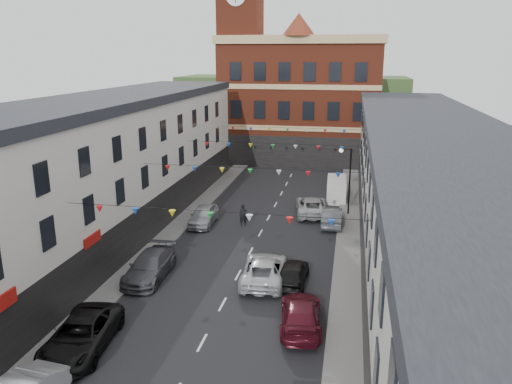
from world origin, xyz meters
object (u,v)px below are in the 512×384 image
Objects in this scene: car_left_d at (150,266)px; car_right_f at (312,206)px; white_van at (336,189)px; car_left_e at (203,215)px; moving_car at (264,269)px; car_right_d at (293,273)px; car_right_c at (301,314)px; car_right_e at (332,217)px; pedestrian at (243,215)px; car_left_c at (81,335)px; street_lamp at (347,172)px.

car_left_d reaches higher than car_right_f.
car_right_f is 5.78m from white_van.
moving_car is at bearing -57.38° from car_left_e.
moving_car is at bearing -0.00° from car_right_d.
car_right_c is at bearing -94.01° from white_van.
car_right_e is (10.91, 12.44, -0.04)m from car_left_d.
moving_car is 19.89m from white_van.
car_left_d is 11.45m from pedestrian.
moving_car is at bearing 71.45° from car_right_e.
white_van is (11.08, 28.65, 0.24)m from car_left_c.
car_left_c reaches higher than moving_car.
car_right_d is 11.27m from pedestrian.
street_lamp is at bearing -80.75° from white_van.
white_van is at bearing -117.57° from car_right_f.
pedestrian is (3.72, 10.83, 0.14)m from car_left_d.
car_right_c is 5.77m from moving_car.
car_left_e is (-11.60, -4.81, -3.11)m from street_lamp.
car_left_c is 12.85m from car_right_d.
moving_car is at bearing 45.08° from car_left_c.
car_left_d is (0.09, 8.20, 0.01)m from car_left_c.
pedestrian reaches higher than car_right_d.
pedestrian is at bearing -73.03° from car_right_c.
car_left_e is at bearing -47.03° from car_right_d.
street_lamp is 15.20m from car_right_d.
street_lamp is at bearing -179.28° from car_right_f.
car_right_c is at bearing -83.40° from pedestrian.
car_right_d is at bearing -78.30° from pedestrian.
car_left_e reaches higher than car_left_c.
pedestrian is at bearing 0.75° from car_left_e.
car_right_d is 0.76× the size of moving_car.
car_left_e is at bearing -62.66° from car_right_c.
white_van is 12.06m from pedestrian.
car_left_d is 10.64m from car_left_e.
car_right_e is (0.88, 16.55, 0.01)m from car_right_c.
car_right_c is (-1.93, -19.56, -3.16)m from street_lamp.
car_left_c is 1.22× the size of car_left_e.
car_right_f is (-1.90, 2.58, 0.03)m from car_right_e.
pedestrian is at bearing 69.34° from car_left_d.
car_left_d reaches higher than car_right_c.
street_lamp is at bearing 19.95° from car_left_e.
street_lamp is 4.31m from car_right_f.
car_left_e is at bearing -58.58° from moving_car.
car_left_d is at bearing 3.47° from moving_car.
car_right_c is at bearing 115.48° from moving_car.
street_lamp is 12.94m from car_left_e.
car_left_c is at bearing 16.06° from car_right_c.
car_right_c is (10.12, 4.09, -0.04)m from car_left_c.
car_left_d is 1.28× the size of car_right_d.
car_right_c is 1.11× the size of white_van.
car_right_e is at bearing -3.69° from pedestrian.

